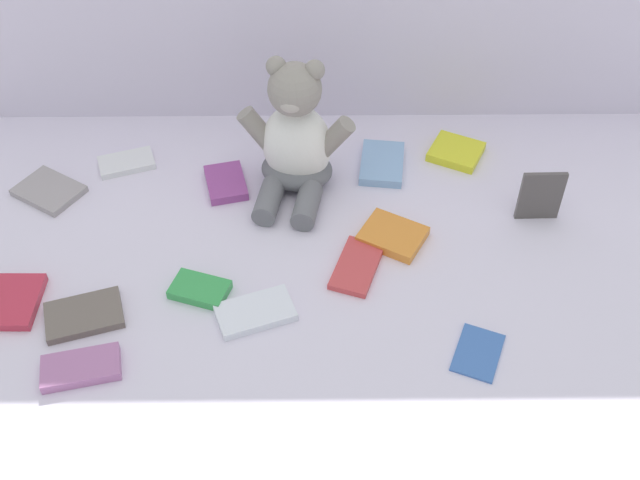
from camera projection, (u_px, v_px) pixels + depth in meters
name	position (u px, v px, depth m)	size (l,w,h in m)	color
ground_plane	(329.00, 239.00, 1.49)	(3.20, 3.20, 0.00)	silver
teddy_bear	(296.00, 142.00, 1.53)	(0.25, 0.23, 0.30)	white
book_case_0	(226.00, 183.00, 1.60)	(0.08, 0.11, 0.02)	#914089
book_case_1	(84.00, 315.00, 1.34)	(0.09, 0.13, 0.02)	#645950
book_case_2	(200.00, 290.00, 1.38)	(0.07, 0.10, 0.02)	green
book_case_3	(357.00, 266.00, 1.43)	(0.07, 0.14, 0.01)	#C94042
book_case_4	(478.00, 352.00, 1.29)	(0.07, 0.11, 0.01)	#3A66B1
book_case_5	(382.00, 163.00, 1.64)	(0.09, 0.14, 0.02)	#81AAD4
book_case_6	(81.00, 368.00, 1.26)	(0.07, 0.13, 0.02)	#A7669B
book_case_7	(393.00, 236.00, 1.48)	(0.10, 0.12, 0.02)	orange
book_case_8	(541.00, 196.00, 1.50)	(0.09, 0.01, 0.11)	#4E4846
book_case_9	(12.00, 302.00, 1.37)	(0.10, 0.12, 0.02)	#BF2D42
book_case_10	(126.00, 163.00, 1.65)	(0.07, 0.12, 0.01)	silver
book_case_11	(49.00, 191.00, 1.58)	(0.10, 0.13, 0.01)	gray
book_case_12	(456.00, 152.00, 1.67)	(0.10, 0.11, 0.02)	yellow
book_case_13	(255.00, 312.00, 1.35)	(0.08, 0.14, 0.02)	white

